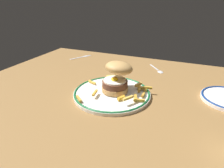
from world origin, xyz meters
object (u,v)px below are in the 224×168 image
object	(u,v)px
dinner_plate	(112,93)
spoon	(159,70)
burger	(117,76)
fork	(81,57)

from	to	relation	value
dinner_plate	spoon	xyz separation A→B (cm)	(12.29, 32.52, -0.48)
burger	spoon	bearing A→B (deg)	70.21
fork	spoon	world-z (taller)	spoon
burger	spoon	size ratio (longest dim) A/B	1.29
dinner_plate	burger	bearing A→B (deg)	56.31
dinner_plate	spoon	distance (cm)	34.77
spoon	dinner_plate	bearing A→B (deg)	-110.70
burger	spoon	distance (cm)	33.27
burger	dinner_plate	bearing A→B (deg)	-123.69
dinner_plate	fork	world-z (taller)	dinner_plate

